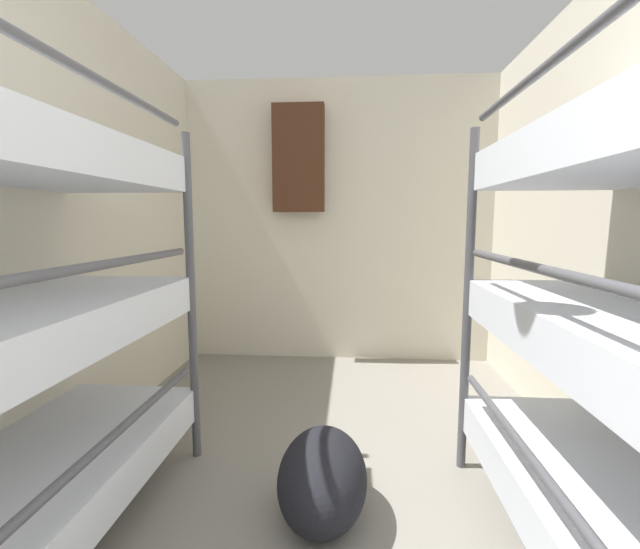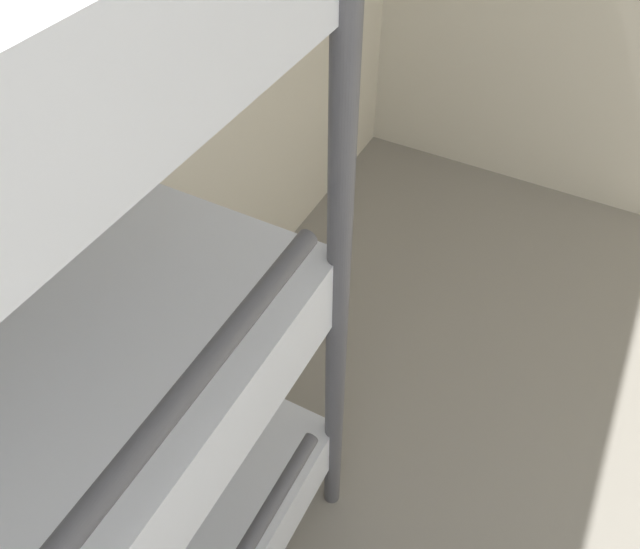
{
  "view_description": "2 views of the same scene",
  "coord_description": "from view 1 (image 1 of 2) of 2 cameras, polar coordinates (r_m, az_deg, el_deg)",
  "views": [
    {
      "loc": [
        0.13,
        0.18,
        1.25
      ],
      "look_at": [
        -0.08,
        2.95,
        0.91
      ],
      "focal_mm": 24.0,
      "sensor_mm": 36.0,
      "label": 1
    },
    {
      "loc": [
        -0.36,
        1.58,
        1.75
      ],
      "look_at": [
        -0.81,
        2.43,
        0.74
      ],
      "focal_mm": 35.0,
      "sensor_mm": 36.0,
      "label": 2
    }
  ],
  "objects": [
    {
      "name": "wall_left",
      "position": [
        2.37,
        -35.37,
        5.56
      ],
      "size": [
        0.06,
        4.14,
        2.48
      ],
      "color": "beige",
      "rests_on": "ground_plane"
    },
    {
      "name": "wall_back",
      "position": [
        3.87,
        2.44,
        6.94
      ],
      "size": [
        2.82,
        0.06,
        2.48
      ],
      "color": "beige",
      "rests_on": "ground_plane"
    },
    {
      "name": "duffel_bag",
      "position": [
        1.98,
        0.32,
        -25.53
      ],
      "size": [
        0.37,
        0.57,
        0.37
      ],
      "color": "black",
      "rests_on": "ground_plane"
    },
    {
      "name": "hanging_coat",
      "position": [
        3.79,
        -2.87,
        15.17
      ],
      "size": [
        0.44,
        0.12,
        0.9
      ],
      "color": "#472819"
    }
  ]
}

